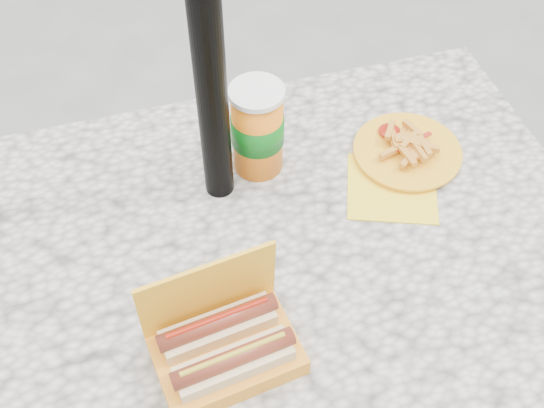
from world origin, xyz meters
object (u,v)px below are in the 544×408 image
object	(u,v)px
fries_plate	(406,153)
soda_cup	(257,129)
umbrella_pole	(205,20)
hotdog_box	(225,346)

from	to	relation	value
fries_plate	soda_cup	distance (m)	0.28
umbrella_pole	hotdog_box	xyz separation A→B (m)	(-0.07, -0.33, -0.31)
hotdog_box	fries_plate	bearing A→B (deg)	28.79
umbrella_pole	hotdog_box	bearing A→B (deg)	-101.98
umbrella_pole	soda_cup	world-z (taller)	umbrella_pole
hotdog_box	fries_plate	distance (m)	0.51
fries_plate	soda_cup	world-z (taller)	soda_cup
fries_plate	umbrella_pole	bearing A→B (deg)	175.93
hotdog_box	fries_plate	xyz separation A→B (m)	(0.41, 0.30, -0.03)
hotdog_box	soda_cup	size ratio (longest dim) A/B	1.23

